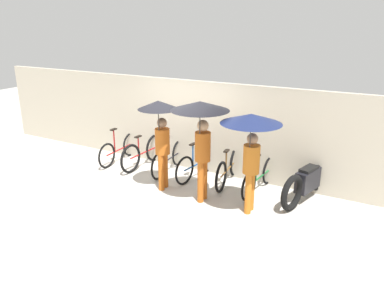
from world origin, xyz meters
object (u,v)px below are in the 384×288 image
parked_bicycle_3 (197,163)px  pedestrian_trailing (251,133)px  pedestrian_leading (160,124)px  parked_bicycle_1 (143,152)px  pedestrian_center (201,121)px  motorcycle (308,182)px  parked_bicycle_0 (119,149)px  parked_bicycle_4 (228,168)px  parked_bicycle_5 (259,177)px  parked_bicycle_2 (169,158)px

parked_bicycle_3 → pedestrian_trailing: bearing=-115.8°
pedestrian_leading → pedestrian_trailing: 2.07m
parked_bicycle_1 → pedestrian_center: size_ratio=0.81×
parked_bicycle_1 → parked_bicycle_3: 1.57m
parked_bicycle_1 → pedestrian_trailing: (3.27, -1.08, 1.26)m
motorcycle → parked_bicycle_0: bearing=105.9°
pedestrian_trailing → motorcycle: pedestrian_trailing is taller
pedestrian_center → pedestrian_leading: bearing=-8.2°
parked_bicycle_4 → parked_bicycle_1: bearing=86.3°
parked_bicycle_0 → parked_bicycle_4: 3.13m
parked_bicycle_1 → parked_bicycle_4: parked_bicycle_4 is taller
parked_bicycle_1 → pedestrian_trailing: bearing=-105.9°
parked_bicycle_1 → parked_bicycle_3: bearing=-86.6°
parked_bicycle_0 → pedestrian_trailing: pedestrian_trailing is taller
parked_bicycle_3 → parked_bicycle_0: bearing=98.1°
parked_bicycle_3 → parked_bicycle_5: size_ratio=0.98×
parked_bicycle_2 → pedestrian_leading: pedestrian_leading is taller
parked_bicycle_2 → parked_bicycle_5: 2.35m
parked_bicycle_1 → pedestrian_center: 2.83m
parked_bicycle_1 → pedestrian_trailing: 3.67m
parked_bicycle_1 → parked_bicycle_5: bearing=-87.8°
parked_bicycle_4 → parked_bicycle_5: size_ratio=1.02×
parked_bicycle_4 → pedestrian_leading: pedestrian_leading is taller
parked_bicycle_1 → parked_bicycle_3: parked_bicycle_1 is taller
parked_bicycle_0 → parked_bicycle_1: 0.78m
pedestrian_trailing → parked_bicycle_0: bearing=-16.8°
parked_bicycle_5 → pedestrian_trailing: 1.68m
pedestrian_trailing → parked_bicycle_4: bearing=-53.8°
parked_bicycle_1 → pedestrian_leading: pedestrian_leading is taller
parked_bicycle_0 → pedestrian_leading: (1.99, -0.97, 1.18)m
parked_bicycle_3 → pedestrian_leading: bearing=167.3°
parked_bicycle_0 → parked_bicycle_2: 1.57m
parked_bicycle_0 → pedestrian_center: (3.02, -1.08, 1.39)m
parked_bicycle_1 → parked_bicycle_5: parked_bicycle_1 is taller
parked_bicycle_2 → motorcycle: size_ratio=0.87×
parked_bicycle_4 → motorcycle: parked_bicycle_4 is taller
pedestrian_leading → parked_bicycle_3: bearing=-114.5°
parked_bicycle_3 → pedestrian_center: pedestrian_center is taller
pedestrian_leading → motorcycle: pedestrian_leading is taller
parked_bicycle_0 → pedestrian_center: size_ratio=0.79×
parked_bicycle_2 → motorcycle: (3.36, 0.07, 0.05)m
parked_bicycle_1 → parked_bicycle_5: 3.13m
parked_bicycle_1 → parked_bicycle_4: 2.35m
parked_bicycle_1 → parked_bicycle_2: (0.78, 0.01, -0.02)m
parked_bicycle_1 → pedestrian_leading: 1.93m
parked_bicycle_0 → pedestrian_leading: bearing=-118.7°
parked_bicycle_2 → pedestrian_leading: (0.42, -0.99, 1.17)m
parked_bicycle_2 → parked_bicycle_4: size_ratio=0.98×
parked_bicycle_0 → parked_bicycle_1: bearing=-92.2°
parked_bicycle_0 → parked_bicycle_4: parked_bicycle_4 is taller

